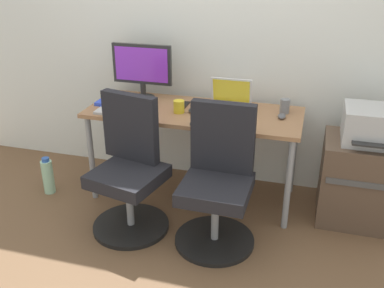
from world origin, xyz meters
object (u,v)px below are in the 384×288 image
office_chair_left (130,171)px  desktop_monitor (142,68)px  coffee_mug (179,107)px  water_bottle_on_floor (48,176)px  open_laptop (229,102)px  printer (372,125)px  office_chair_right (218,183)px  side_cabinet (362,181)px

office_chair_left → desktop_monitor: desktop_monitor is taller
coffee_mug → water_bottle_on_floor: bearing=-168.0°
water_bottle_on_floor → coffee_mug: coffee_mug is taller
open_laptop → coffee_mug: bearing=-154.0°
desktop_monitor → open_laptop: desktop_monitor is taller
coffee_mug → desktop_monitor: bearing=147.6°
printer → coffee_mug: printer is taller
printer → water_bottle_on_floor: printer is taller
office_chair_right → printer: office_chair_right is taller
desktop_monitor → open_laptop: (0.71, -0.07, -0.20)m
desktop_monitor → coffee_mug: size_ratio=5.22×
office_chair_left → printer: bearing=18.0°
office_chair_left → side_cabinet: size_ratio=1.52×
side_cabinet → coffee_mug: 1.42m
desktop_monitor → side_cabinet: bearing=-5.3°
office_chair_left → office_chair_right: (0.62, 0.00, 0.00)m
printer → desktop_monitor: size_ratio=0.83×
office_chair_right → open_laptop: open_laptop is taller
office_chair_left → printer: size_ratio=2.35×
office_chair_left → desktop_monitor: (-0.15, 0.67, 0.55)m
printer → office_chair_right: bearing=-151.6°
side_cabinet → office_chair_right: bearing=-151.6°
office_chair_right → desktop_monitor: 1.16m
printer → open_laptop: (-1.00, 0.09, 0.04)m
office_chair_left → printer: 1.68m
office_chair_left → coffee_mug: bearing=62.5°
desktop_monitor → open_laptop: 0.74m
office_chair_left → side_cabinet: 1.65m
office_chair_left → coffee_mug: office_chair_left is taller
office_chair_right → open_laptop: (-0.06, 0.60, 0.35)m
printer → coffee_mug: 1.34m
printer → water_bottle_on_floor: size_ratio=1.29×
office_chair_right → printer: (0.94, 0.51, 0.31)m
printer → open_laptop: open_laptop is taller
water_bottle_on_floor → coffee_mug: (1.04, 0.22, 0.62)m
side_cabinet → desktop_monitor: desktop_monitor is taller
printer → open_laptop: 1.01m
office_chair_right → coffee_mug: office_chair_right is taller
printer → coffee_mug: (-1.34, -0.08, 0.03)m
desktop_monitor → coffee_mug: (0.37, -0.24, -0.20)m
desktop_monitor → open_laptop: size_ratio=1.55×
office_chair_left → printer: office_chair_left is taller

